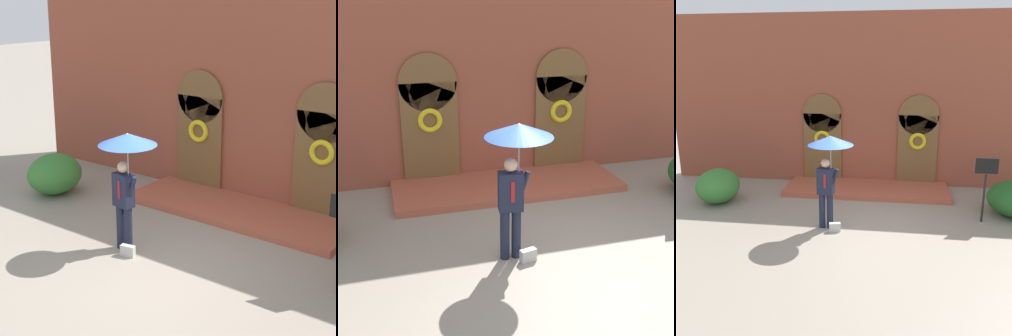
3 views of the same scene
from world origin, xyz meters
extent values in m
plane|color=gray|center=(0.00, 0.00, 0.00)|extent=(80.00, 80.00, 0.00)
cube|color=brown|center=(0.00, 4.20, 2.80)|extent=(14.00, 0.50, 5.60)
cube|color=brown|center=(-1.60, 3.91, 1.20)|extent=(1.30, 0.08, 2.40)
cylinder|color=brown|center=(-1.60, 3.91, 2.40)|extent=(1.30, 0.08, 1.30)
cube|color=brown|center=(1.60, 3.91, 1.20)|extent=(1.30, 0.08, 2.40)
cylinder|color=brown|center=(1.60, 3.91, 2.40)|extent=(1.30, 0.08, 1.30)
torus|color=yellow|center=(-1.60, 3.84, 1.55)|extent=(0.56, 0.12, 0.56)
torus|color=yellow|center=(1.60, 3.84, 1.55)|extent=(0.56, 0.12, 0.56)
cube|color=#AA523A|center=(0.00, 3.05, 0.08)|extent=(5.20, 1.80, 0.16)
cylinder|color=#191E33|center=(-0.89, 0.15, 0.45)|extent=(0.16, 0.16, 0.90)
cylinder|color=#191E33|center=(-0.69, 0.15, 0.45)|extent=(0.16, 0.16, 0.90)
cube|color=#191E33|center=(-0.79, 0.15, 1.23)|extent=(0.43, 0.29, 0.66)
cube|color=#A51919|center=(-0.79, 0.02, 1.27)|extent=(0.06, 0.02, 0.36)
sphere|color=tan|center=(-0.79, 0.15, 1.69)|extent=(0.22, 0.22, 0.22)
cylinder|color=#191E33|center=(-0.57, 0.15, 1.33)|extent=(0.22, 0.09, 0.46)
cylinder|color=gray|center=(-0.66, 0.15, 1.65)|extent=(0.02, 0.02, 0.98)
cone|color=#284CB7|center=(-0.66, 0.15, 2.25)|extent=(1.10, 1.10, 0.22)
cone|color=white|center=(-0.66, 0.15, 2.27)|extent=(0.61, 0.61, 0.20)
cube|color=#B7B7B2|center=(-0.54, -0.05, 0.11)|extent=(0.30, 0.18, 0.22)
ellipsoid|color=#387A33|center=(-4.32, 1.52, 0.51)|extent=(1.24, 1.42, 1.01)
camera|label=1|loc=(5.99, -7.33, 4.83)|focal=60.00mm
camera|label=2|loc=(-2.79, -6.55, 4.23)|focal=50.00mm
camera|label=3|loc=(0.87, -8.46, 4.00)|focal=40.00mm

